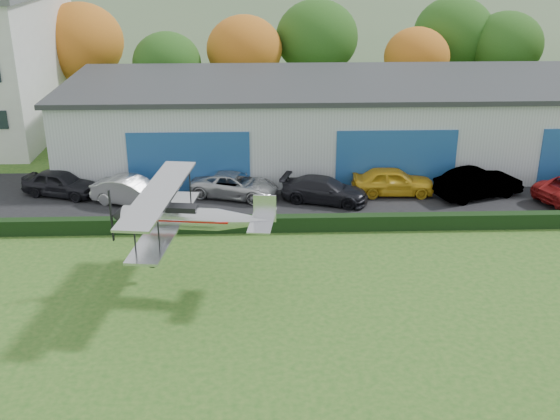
{
  "coord_description": "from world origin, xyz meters",
  "views": [
    {
      "loc": [
        -3.04,
        -15.5,
        14.14
      ],
      "look_at": [
        -2.09,
        12.18,
        2.78
      ],
      "focal_mm": 43.68,
      "sensor_mm": 36.0,
      "label": 1
    }
  ],
  "objects_px": {
    "hangar": "(379,120)",
    "car_4": "(393,181)",
    "biplane": "(185,216)",
    "car_3": "(325,190)",
    "car_1": "(133,191)",
    "car_2": "(235,185)",
    "car_0": "(60,183)",
    "car_5": "(478,183)"
  },
  "relations": [
    {
      "from": "hangar",
      "to": "car_4",
      "type": "bearing_deg",
      "value": -92.29
    },
    {
      "from": "hangar",
      "to": "biplane",
      "type": "height_order",
      "value": "hangar"
    },
    {
      "from": "car_3",
      "to": "biplane",
      "type": "height_order",
      "value": "biplane"
    },
    {
      "from": "car_1",
      "to": "car_3",
      "type": "height_order",
      "value": "car_1"
    },
    {
      "from": "car_3",
      "to": "biplane",
      "type": "bearing_deg",
      "value": 163.55
    },
    {
      "from": "car_2",
      "to": "car_3",
      "type": "distance_m",
      "value": 5.14
    },
    {
      "from": "car_3",
      "to": "biplane",
      "type": "xyz_separation_m",
      "value": [
        -6.74,
        -9.77,
        2.61
      ]
    },
    {
      "from": "car_0",
      "to": "car_3",
      "type": "xyz_separation_m",
      "value": [
        15.05,
        -1.53,
        -0.04
      ]
    },
    {
      "from": "biplane",
      "to": "car_3",
      "type": "bearing_deg",
      "value": 62.85
    },
    {
      "from": "hangar",
      "to": "biplane",
      "type": "relative_size",
      "value": 5.12
    },
    {
      "from": "car_4",
      "to": "car_0",
      "type": "bearing_deg",
      "value": 90.76
    },
    {
      "from": "car_1",
      "to": "car_3",
      "type": "relative_size",
      "value": 0.96
    },
    {
      "from": "car_0",
      "to": "car_4",
      "type": "relative_size",
      "value": 0.94
    },
    {
      "from": "car_2",
      "to": "car_5",
      "type": "bearing_deg",
      "value": -74.76
    },
    {
      "from": "car_4",
      "to": "car_1",
      "type": "bearing_deg",
      "value": 96.43
    },
    {
      "from": "car_2",
      "to": "car_0",
      "type": "bearing_deg",
      "value": 104.46
    },
    {
      "from": "hangar",
      "to": "car_5",
      "type": "height_order",
      "value": "hangar"
    },
    {
      "from": "car_3",
      "to": "car_5",
      "type": "bearing_deg",
      "value": -68.92
    },
    {
      "from": "car_4",
      "to": "biplane",
      "type": "height_order",
      "value": "biplane"
    },
    {
      "from": "car_3",
      "to": "car_5",
      "type": "relative_size",
      "value": 0.96
    },
    {
      "from": "car_4",
      "to": "biplane",
      "type": "distance_m",
      "value": 15.48
    },
    {
      "from": "car_2",
      "to": "biplane",
      "type": "xyz_separation_m",
      "value": [
        -1.7,
        -10.76,
        2.62
      ]
    },
    {
      "from": "car_0",
      "to": "car_1",
      "type": "bearing_deg",
      "value": -91.73
    },
    {
      "from": "hangar",
      "to": "car_3",
      "type": "distance_m",
      "value": 9.27
    },
    {
      "from": "car_5",
      "to": "hangar",
      "type": "bearing_deg",
      "value": 10.84
    },
    {
      "from": "biplane",
      "to": "car_2",
      "type": "bearing_deg",
      "value": 88.47
    },
    {
      "from": "car_4",
      "to": "car_5",
      "type": "xyz_separation_m",
      "value": [
        4.78,
        -0.6,
        0.04
      ]
    },
    {
      "from": "car_1",
      "to": "car_2",
      "type": "distance_m",
      "value": 5.71
    },
    {
      "from": "car_0",
      "to": "car_3",
      "type": "distance_m",
      "value": 15.13
    },
    {
      "from": "car_2",
      "to": "car_4",
      "type": "relative_size",
      "value": 1.06
    },
    {
      "from": "car_5",
      "to": "car_4",
      "type": "bearing_deg",
      "value": 62.76
    },
    {
      "from": "car_4",
      "to": "car_5",
      "type": "bearing_deg",
      "value": -95.02
    },
    {
      "from": "car_4",
      "to": "hangar",
      "type": "bearing_deg",
      "value": -0.11
    },
    {
      "from": "car_5",
      "to": "car_1",
      "type": "bearing_deg",
      "value": 71.39
    },
    {
      "from": "car_2",
      "to": "car_5",
      "type": "relative_size",
      "value": 0.98
    },
    {
      "from": "hangar",
      "to": "car_0",
      "type": "bearing_deg",
      "value": -161.6
    },
    {
      "from": "car_1",
      "to": "car_5",
      "type": "height_order",
      "value": "car_5"
    },
    {
      "from": "car_0",
      "to": "car_5",
      "type": "xyz_separation_m",
      "value": [
        23.87,
        -1.08,
        0.09
      ]
    },
    {
      "from": "biplane",
      "to": "hangar",
      "type": "bearing_deg",
      "value": 65.52
    },
    {
      "from": "car_0",
      "to": "car_4",
      "type": "xyz_separation_m",
      "value": [
        19.1,
        -0.48,
        0.05
      ]
    },
    {
      "from": "car_4",
      "to": "car_5",
      "type": "relative_size",
      "value": 0.92
    },
    {
      "from": "car_0",
      "to": "car_2",
      "type": "xyz_separation_m",
      "value": [
        10.01,
        -0.53,
        -0.06
      ]
    }
  ]
}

